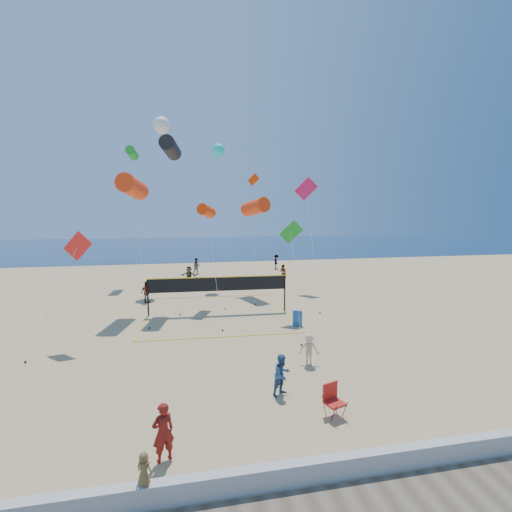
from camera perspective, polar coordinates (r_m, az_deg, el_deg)
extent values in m
plane|color=tan|center=(12.67, -4.40, -25.67)|extent=(120.00, 120.00, 0.00)
cube|color=navy|center=(72.92, -9.92, 1.71)|extent=(140.00, 50.00, 0.03)
cube|color=#B5B5B0|center=(10.10, -2.12, -33.40)|extent=(32.00, 0.30, 0.60)
imported|color=maroon|center=(10.94, -15.23, -26.47)|extent=(0.74, 0.63, 1.71)
imported|color=brown|center=(9.67, -18.17, -30.61)|extent=(0.47, 0.41, 0.80)
imported|color=#32537E|center=(13.73, 4.38, -19.12)|extent=(0.96, 0.90, 1.58)
imported|color=tan|center=(16.30, 8.82, -15.09)|extent=(1.04, 0.77, 1.43)
imported|color=gray|center=(27.64, -17.80, -5.76)|extent=(0.97, 0.99, 1.67)
imported|color=gray|center=(33.15, -11.11, -3.28)|extent=(1.78, 1.13, 1.84)
imported|color=gray|center=(33.50, 4.55, -3.00)|extent=(0.80, 0.82, 1.90)
imported|color=gray|center=(38.92, -9.85, -1.70)|extent=(1.02, 0.87, 1.83)
imported|color=gray|center=(42.21, 3.41, -0.97)|extent=(0.77, 1.20, 1.75)
cube|color=red|center=(12.83, 12.97, -22.81)|extent=(0.74, 0.71, 0.07)
cube|color=red|center=(12.83, 12.25, -21.11)|extent=(0.59, 0.24, 0.60)
cylinder|color=black|center=(12.66, 12.77, -24.40)|extent=(0.12, 0.30, 0.78)
cylinder|color=black|center=(12.94, 11.37, -23.60)|extent=(0.12, 0.30, 0.78)
cylinder|color=black|center=(12.95, 14.52, -23.69)|extent=(0.12, 0.30, 0.78)
cylinder|color=black|center=(13.22, 13.11, -22.94)|extent=(0.12, 0.30, 0.78)
cylinder|color=#18569F|center=(21.47, 6.91, -10.30)|extent=(0.60, 0.60, 0.87)
cylinder|color=black|center=(24.03, -17.57, -6.68)|extent=(0.10, 0.10, 2.49)
cylinder|color=black|center=(24.37, 4.81, -6.17)|extent=(0.10, 0.10, 2.49)
cube|color=black|center=(23.58, -6.32, -4.71)|extent=(9.34, 0.39, 0.93)
cube|color=yellow|center=(23.48, -6.34, -3.52)|extent=(9.34, 0.40, 0.06)
cube|color=yellow|center=(19.64, -5.67, -13.28)|extent=(9.54, 0.42, 0.02)
cube|color=yellow|center=(28.58, -6.65, -6.74)|extent=(9.54, 0.42, 0.02)
cylinder|color=#FA390D|center=(24.94, -19.87, 10.77)|extent=(1.83, 3.22, 1.66)
cylinder|color=silver|center=(22.93, -18.69, 0.45)|extent=(1.24, 4.07, 8.56)
cylinder|color=black|center=(21.79, -17.33, -11.38)|extent=(0.08, 0.08, 0.10)
cylinder|color=black|center=(26.30, -14.07, 17.07)|extent=(1.50, 2.74, 1.42)
cylinder|color=silver|center=(24.47, -13.33, 4.41)|extent=(0.45, 2.90, 11.43)
cylinder|color=black|center=(23.99, -12.55, -9.50)|extent=(0.08, 0.08, 0.10)
cylinder|color=#FF3705|center=(25.50, -8.25, 7.45)|extent=(1.51, 2.16, 1.09)
cylinder|color=silver|center=(22.67, -7.07, -1.33)|extent=(0.54, 6.21, 6.97)
cylinder|color=black|center=(20.52, -5.58, -12.25)|extent=(0.08, 0.08, 0.10)
cube|color=red|center=(19.97, -27.58, 1.47)|extent=(1.57, 0.50, 1.61)
cylinder|color=silver|center=(19.56, -30.74, -6.43)|extent=(1.87, 2.35, 5.12)
cylinder|color=black|center=(19.59, -34.06, -14.46)|extent=(0.08, 0.08, 0.10)
cube|color=green|center=(22.30, 5.89, 4.02)|extent=(1.58, 0.28, 1.57)
cylinder|color=silver|center=(20.14, 6.66, -4.37)|extent=(0.89, 5.04, 5.61)
cylinder|color=black|center=(18.52, 7.62, -14.49)|extent=(0.08, 0.08, 0.10)
cube|color=#E11A53|center=(31.53, 8.34, 11.02)|extent=(1.92, 0.92, 2.08)
cylinder|color=silver|center=(27.44, 9.34, 2.22)|extent=(1.67, 8.17, 8.97)
cylinder|color=black|center=(24.21, 10.62, -9.29)|extent=(0.08, 0.08, 0.10)
sphere|color=white|center=(33.95, -15.44, 20.23)|extent=(1.53, 1.53, 1.51)
cylinder|color=silver|center=(28.40, -10.95, 8.06)|extent=(4.65, 9.16, 14.63)
cylinder|color=black|center=(24.89, -5.14, -8.74)|extent=(0.08, 0.08, 0.10)
sphere|color=#1CE6E5|center=(33.87, -6.28, 17.11)|extent=(1.46, 1.46, 1.21)
cylinder|color=silver|center=(30.18, -4.84, 6.26)|extent=(0.83, 6.49, 12.68)
cylinder|color=black|center=(27.86, -3.15, -6.98)|extent=(0.08, 0.08, 0.10)
cylinder|color=green|center=(36.47, -19.96, 15.82)|extent=(0.96, 2.12, 1.14)
cylinder|color=silver|center=(32.01, -18.21, 5.86)|extent=(2.65, 7.77, 12.55)
cylinder|color=black|center=(28.82, -16.08, -6.77)|extent=(0.08, 0.08, 0.10)
cube|color=#FF3705|center=(37.33, -0.41, 12.63)|extent=(1.36, 0.24, 1.36)
cylinder|color=silver|center=(33.98, -0.32, 4.43)|extent=(1.09, 6.38, 10.35)
cylinder|color=black|center=(31.46, -0.21, -5.32)|extent=(0.08, 0.08, 0.10)
cylinder|color=#FA390D|center=(29.10, -0.13, 8.16)|extent=(2.23, 3.21, 1.62)
cylinder|color=silver|center=(27.27, -0.11, 0.53)|extent=(0.74, 3.97, 7.32)
cylinder|color=black|center=(25.99, -0.08, -8.02)|extent=(0.08, 0.08, 0.10)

